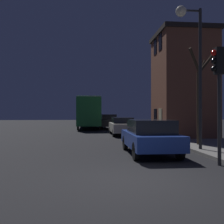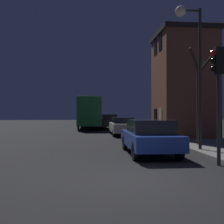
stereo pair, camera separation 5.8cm
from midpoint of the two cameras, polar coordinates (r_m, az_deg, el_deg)
The scene contains 9 objects.
ground_plane at distance 6.73m, azimuth 6.39°, elevation -15.37°, with size 120.00×120.00×0.00m, color black.
brick_building at distance 18.55m, azimuth 16.04°, elevation 6.16°, with size 3.90×4.13×7.37m.
streetlamp at distance 12.21m, azimuth 17.71°, elevation 14.25°, with size 1.21×0.48×6.47m.
traffic_light at distance 9.14m, azimuth 23.18°, elevation 6.66°, with size 0.43×0.24×3.96m.
bare_tree at distance 13.80m, azimuth 19.54°, elevation 3.62°, with size 1.91×1.43×5.07m.
bus at distance 29.71m, azimuth -5.15°, elevation 0.34°, with size 2.45×11.27×3.49m.
car_near_lane at distance 10.76m, azimuth 8.67°, elevation -5.45°, with size 1.87×4.17×1.48m.
car_mid_lane at distance 19.91m, azimuth 2.37°, elevation -3.17°, with size 1.73×4.26×1.43m.
car_far_lane at distance 28.28m, azimuth -0.65°, elevation -2.14°, with size 1.82×4.44×1.63m.
Camera 2 is at (-1.25, -6.37, 1.75)m, focal length 40.00 mm.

